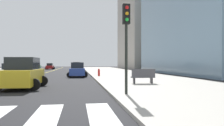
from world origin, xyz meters
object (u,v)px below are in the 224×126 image
Objects in this scene: car_gray_third at (77,66)px; car_yellow_sixth at (22,74)px; car_red_fifth at (50,66)px; traffic_light_near_corner at (126,31)px; car_blue_nearest at (78,70)px; car_white_fourth at (11,71)px; park_bench at (143,76)px; fire_hydrant at (99,72)px; car_green_second at (33,67)px.

car_yellow_sixth is (-3.42, -36.85, 0.09)m from car_gray_third.
car_yellow_sixth is (3.69, -45.89, 0.21)m from car_red_fifth.
car_blue_nearest is at bearing -81.80° from traffic_light_near_corner.
traffic_light_near_corner is (10.03, -16.27, 2.56)m from car_white_fourth.
car_blue_nearest is 12.55m from park_bench.
fire_hydrant is at bearing 157.47° from car_blue_nearest.
car_yellow_sixth reaches higher than car_green_second.
car_gray_third is 36.65m from park_bench.
traffic_light_near_corner reaches higher than car_blue_nearest.
car_gray_third reaches higher than park_bench.
car_green_second is 12.11m from car_white_fourth.
car_white_fourth is at bearing -69.63° from car_yellow_sixth.
fire_hydrant is (6.23, 10.97, -0.40)m from car_yellow_sixth.
fire_hydrant is at bearing -3.09° from car_white_fourth.
car_gray_third reaches higher than car_red_fifth.
car_gray_third is at bearing 59.59° from car_green_second.
traffic_light_near_corner is (9.82, -50.80, 2.57)m from car_red_fifth.
car_yellow_sixth reaches higher than park_bench.
traffic_light_near_corner is at bearing -77.08° from car_red_fifth.
car_white_fourth reaches higher than fire_hydrant.
car_gray_third is 2.34× the size of park_bench.
traffic_light_near_corner is at bearing -90.37° from fire_hydrant.
traffic_light_near_corner is at bearing 142.73° from car_yellow_sixth.
car_yellow_sixth is at bearing 74.54° from car_blue_nearest.
fire_hydrant is at bearing -72.16° from car_red_fifth.
car_green_second is at bearing -79.36° from car_yellow_sixth.
car_green_second reaches higher than car_blue_nearest.
traffic_light_near_corner reaches higher than car_red_fifth.
park_bench is (5.22, -36.28, -0.20)m from car_gray_third.
fire_hydrant is (2.55, -1.14, -0.26)m from car_blue_nearest.
car_blue_nearest is 0.89× the size of traffic_light_near_corner.
car_white_fourth is 19.28m from traffic_light_near_corner.
fire_hydrant is (10.13, -0.38, -0.21)m from car_white_fourth.
car_red_fifth is 46.96m from park_bench.
car_gray_third is 41.92m from traffic_light_near_corner.
car_gray_third is (7.23, 13.39, -0.09)m from car_green_second.
car_white_fourth is 16.53m from park_bench.
car_green_second is 16.03m from fire_hydrant.
park_bench is (2.51, 5.48, -2.65)m from traffic_light_near_corner.
fire_hydrant is (2.81, -25.88, -0.32)m from car_gray_third.
car_white_fourth is at bearing -58.34° from traffic_light_near_corner.
car_red_fifth is at bearing 18.80° from park_bench.
car_green_second is 15.21m from car_gray_third.
car_green_second is at bearing -70.70° from traffic_light_near_corner.
car_blue_nearest reaches higher than car_white_fourth.
car_white_fourth is 10.14m from fire_hydrant.
car_red_fifth is 46.04m from car_yellow_sixth.
traffic_light_near_corner is at bearing -59.26° from car_white_fourth.
car_white_fourth is (-0.09, -12.11, -0.20)m from car_green_second.
car_white_fourth is at bearing 7.08° from car_blue_nearest.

